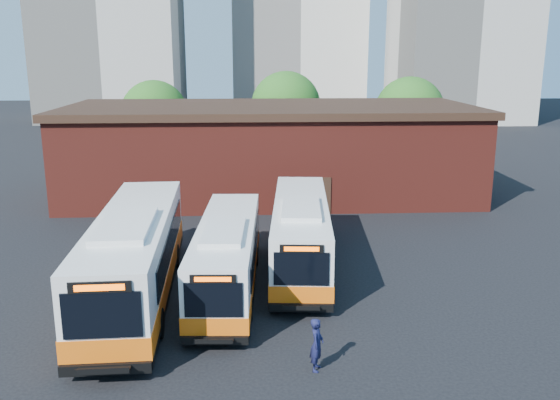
{
  "coord_description": "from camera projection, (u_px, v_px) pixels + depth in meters",
  "views": [
    {
      "loc": [
        -1.51,
        -22.15,
        9.97
      ],
      "look_at": [
        -0.14,
        4.04,
        3.45
      ],
      "focal_mm": 38.0,
      "sensor_mm": 36.0,
      "label": 1
    }
  ],
  "objects": [
    {
      "name": "tree_east",
      "position": [
        409.0,
        112.0,
        53.48
      ],
      "size": [
        6.24,
        6.24,
        7.96
      ],
      "color": "#382314",
      "rests_on": "ground"
    },
    {
      "name": "bus_midwest",
      "position": [
        227.0,
        258.0,
        25.4
      ],
      "size": [
        2.92,
        11.58,
        3.13
      ],
      "rotation": [
        0.0,
        0.0,
        -0.05
      ],
      "color": "white",
      "rests_on": "ground"
    },
    {
      "name": "ground",
      "position": [
        289.0,
        307.0,
        23.95
      ],
      "size": [
        220.0,
        220.0,
        0.0
      ],
      "primitive_type": "plane",
      "color": "black"
    },
    {
      "name": "depot_building",
      "position": [
        270.0,
        149.0,
        42.54
      ],
      "size": [
        28.6,
        12.6,
        6.4
      ],
      "color": "maroon",
      "rests_on": "ground"
    },
    {
      "name": "bus_west",
      "position": [
        135.0,
        259.0,
        24.42
      ],
      "size": [
        3.36,
        13.92,
        3.76
      ],
      "rotation": [
        0.0,
        0.0,
        0.04
      ],
      "color": "white",
      "rests_on": "ground"
    },
    {
      "name": "tree_mid",
      "position": [
        286.0,
        106.0,
        55.77
      ],
      "size": [
        6.56,
        6.56,
        8.36
      ],
      "color": "#382314",
      "rests_on": "ground"
    },
    {
      "name": "transit_worker",
      "position": [
        317.0,
        345.0,
        18.98
      ],
      "size": [
        0.59,
        0.74,
        1.78
      ],
      "primitive_type": "imported",
      "rotation": [
        0.0,
        0.0,
        1.29
      ],
      "color": "#131537",
      "rests_on": "ground"
    },
    {
      "name": "tree_west",
      "position": [
        155.0,
        114.0,
        53.33
      ],
      "size": [
        6.0,
        6.0,
        7.65
      ],
      "color": "#382314",
      "rests_on": "ground"
    },
    {
      "name": "bus_mideast",
      "position": [
        301.0,
        235.0,
        28.27
      ],
      "size": [
        3.49,
        12.38,
        3.33
      ],
      "rotation": [
        0.0,
        0.0,
        -0.08
      ],
      "color": "white",
      "rests_on": "ground"
    }
  ]
}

